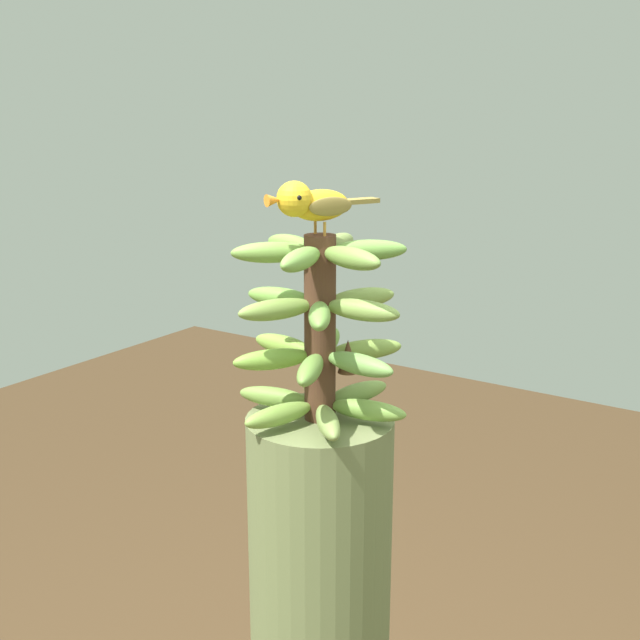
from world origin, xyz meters
TOP-DOWN VIEW (x-y plane):
  - banana_bunch at (0.00, -0.00)m, footprint 0.32×0.32m
  - perched_bird at (-0.02, 0.01)m, footprint 0.20×0.11m

SIDE VIEW (x-z plane):
  - banana_bunch at x=0.00m, z-range 1.33..1.66m
  - perched_bird at x=-0.02m, z-range 1.67..1.76m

